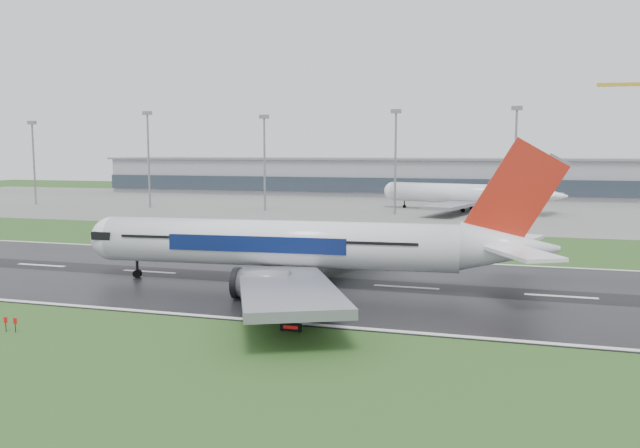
% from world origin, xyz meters
% --- Properties ---
extents(ground, '(520.00, 520.00, 0.00)m').
position_xyz_m(ground, '(0.00, 0.00, 0.00)').
color(ground, '#254C1C').
rests_on(ground, ground).
extents(runway, '(400.00, 45.00, 0.10)m').
position_xyz_m(runway, '(0.00, 0.00, 0.05)').
color(runway, black).
rests_on(runway, ground).
extents(apron, '(400.00, 130.00, 0.08)m').
position_xyz_m(apron, '(0.00, 125.00, 0.04)').
color(apron, slate).
rests_on(apron, ground).
extents(terminal, '(240.00, 36.00, 15.00)m').
position_xyz_m(terminal, '(0.00, 185.00, 7.50)').
color(terminal, gray).
rests_on(terminal, ground).
extents(main_airliner, '(70.47, 67.58, 19.45)m').
position_xyz_m(main_airliner, '(26.81, -2.48, 9.83)').
color(main_airliner, white).
rests_on(main_airliner, runway).
extents(parked_airliner, '(71.49, 68.63, 17.32)m').
position_xyz_m(parked_airliner, '(41.05, 116.84, 8.74)').
color(parked_airliner, white).
rests_on(parked_airliner, apron).
extents(runway_sign, '(2.25, 1.02, 1.04)m').
position_xyz_m(runway_sign, '(31.81, -25.05, 0.52)').
color(runway_sign, black).
rests_on(runway_sign, ground).
extents(floodmast_0, '(0.64, 0.64, 27.94)m').
position_xyz_m(floodmast_0, '(-105.85, 100.00, 13.97)').
color(floodmast_0, gray).
rests_on(floodmast_0, ground).
extents(floodmast_1, '(0.64, 0.64, 30.47)m').
position_xyz_m(floodmast_1, '(-60.44, 100.00, 15.24)').
color(floodmast_1, gray).
rests_on(floodmast_1, ground).
extents(floodmast_2, '(0.64, 0.64, 28.70)m').
position_xyz_m(floodmast_2, '(-19.61, 100.00, 14.35)').
color(floodmast_2, gray).
rests_on(floodmast_2, ground).
extents(floodmast_3, '(0.64, 0.64, 29.63)m').
position_xyz_m(floodmast_3, '(21.47, 100.00, 14.81)').
color(floodmast_3, gray).
rests_on(floodmast_3, ground).
extents(floodmast_4, '(0.64, 0.64, 29.92)m').
position_xyz_m(floodmast_4, '(55.07, 100.00, 14.96)').
color(floodmast_4, gray).
rests_on(floodmast_4, ground).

